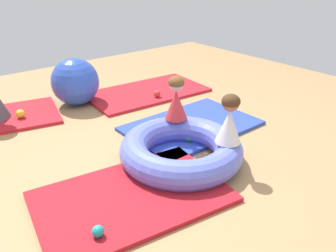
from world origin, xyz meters
TOP-DOWN VIEW (x-y plane):
  - ground_plane at (0.00, 0.00)m, footprint 8.00×8.00m
  - gym_mat_far_left at (0.98, 1.70)m, footprint 1.80×1.09m
  - gym_mat_front at (-0.61, -0.28)m, footprint 1.68×1.22m
  - gym_mat_near_right at (0.71, 0.42)m, footprint 1.51×1.01m
  - inflatable_cushion at (0.09, -0.09)m, footprint 1.19×1.19m
  - child_in_white at (0.36, -0.43)m, footprint 0.26×0.26m
  - child_in_red at (0.33, 0.27)m, footprint 0.29×0.29m
  - play_ball_green at (0.40, 0.12)m, footprint 0.10×0.10m
  - play_ball_red at (0.94, 1.40)m, footprint 0.10×0.10m
  - play_ball_teal at (-1.05, -0.53)m, footprint 0.09×0.09m
  - play_ball_yellow at (-0.80, 1.88)m, footprint 0.11×0.11m
  - exercise_ball_large at (-0.01, 1.96)m, footprint 0.64×0.64m

SIDE VIEW (x-z plane):
  - ground_plane at x=0.00m, z-range 0.00..0.00m
  - gym_mat_far_left at x=0.98m, z-range 0.00..0.04m
  - gym_mat_front at x=-0.61m, z-range 0.00..0.04m
  - gym_mat_near_right at x=0.71m, z-range 0.00..0.04m
  - play_ball_teal at x=-1.05m, z-range 0.04..0.13m
  - play_ball_green at x=0.40m, z-range 0.04..0.14m
  - play_ball_red at x=0.94m, z-range 0.04..0.14m
  - play_ball_yellow at x=-0.80m, z-range 0.04..0.15m
  - inflatable_cushion at x=0.09m, z-range 0.00..0.28m
  - exercise_ball_large at x=-0.01m, z-range 0.00..0.64m
  - child_in_red at x=0.33m, z-range 0.27..0.73m
  - child_in_white at x=0.36m, z-range 0.27..0.73m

